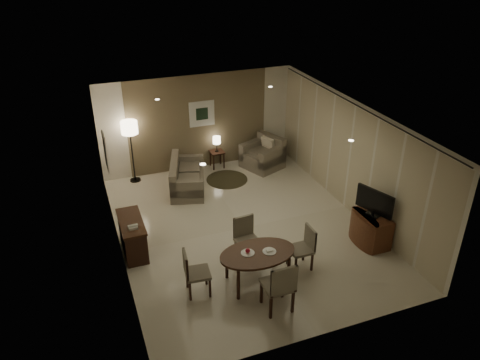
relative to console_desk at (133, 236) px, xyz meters
name	(u,v)px	position (x,y,z in m)	size (l,w,h in m)	color
room_shell	(237,168)	(2.49, 0.40, 0.98)	(5.50, 7.00, 2.70)	beige
taupe_accent	(199,122)	(2.49, 3.48, 0.98)	(3.96, 0.03, 2.70)	#746748
curtain_wall	(349,159)	(5.17, 0.00, 0.95)	(0.08, 6.70, 2.58)	beige
curtain_rod	(356,105)	(5.17, 0.00, 2.27)	(0.03, 0.03, 6.80)	black
art_back_frame	(202,114)	(2.59, 3.46, 1.23)	(0.72, 0.03, 0.72)	silver
art_back_canvas	(202,114)	(2.59, 3.44, 1.23)	(0.34, 0.01, 0.34)	black
art_left_frame	(106,152)	(-0.23, 1.20, 1.48)	(0.03, 0.60, 0.80)	silver
art_left_canvas	(106,152)	(-0.21, 1.20, 1.48)	(0.01, 0.46, 0.64)	gray
downlight_nl	(203,164)	(1.09, -1.80, 2.31)	(0.10, 0.10, 0.01)	white
downlight_nr	(351,141)	(3.89, -1.80, 2.31)	(0.10, 0.10, 0.01)	white
downlight_fl	(157,99)	(1.09, 1.80, 2.31)	(0.10, 0.10, 0.01)	white
downlight_fr	(270,87)	(3.89, 1.80, 2.31)	(0.10, 0.10, 0.01)	white
console_desk	(133,236)	(0.00, 0.00, 0.00)	(0.48, 1.20, 0.75)	#412315
telephone	(133,227)	(0.00, -0.30, 0.43)	(0.20, 0.14, 0.09)	white
tv_cabinet	(371,229)	(4.89, -1.50, -0.03)	(0.48, 0.90, 0.70)	brown
flat_tv	(375,202)	(4.87, -1.50, 0.65)	(0.06, 0.88, 0.60)	black
dining_table	(257,267)	(2.07, -1.85, -0.03)	(1.48, 0.92, 0.69)	#412315
chair_near	(277,284)	(2.13, -2.63, 0.16)	(0.51, 0.51, 1.06)	gray
chair_far	(248,241)	(2.15, -1.17, 0.10)	(0.46, 0.46, 0.95)	gray
chair_left	(198,273)	(0.92, -1.74, 0.09)	(0.45, 0.45, 0.92)	gray
chair_right	(300,249)	(3.04, -1.74, 0.08)	(0.44, 0.44, 0.90)	gray
plate_a	(248,253)	(1.89, -1.80, 0.32)	(0.26, 0.26, 0.02)	white
plate_b	(269,251)	(2.29, -1.90, 0.32)	(0.26, 0.26, 0.02)	white
fruit_apple	(248,251)	(1.89, -1.80, 0.38)	(0.09, 0.09, 0.09)	red
napkin	(269,250)	(2.29, -1.90, 0.35)	(0.12, 0.08, 0.03)	white
round_rug	(227,179)	(2.93, 2.40, -0.37)	(1.13, 1.13, 0.01)	#443E26
sofa	(187,175)	(1.80, 2.28, 0.02)	(0.84, 1.68, 0.79)	gray
armchair	(262,153)	(4.15, 2.78, 0.07)	(1.00, 0.94, 0.89)	gray
side_table	(217,159)	(2.93, 3.25, -0.13)	(0.39, 0.39, 0.49)	#321910
table_lamp	(217,143)	(2.93, 3.25, 0.37)	(0.22, 0.22, 0.50)	#FFEAC1
floor_lamp	(132,152)	(0.56, 3.23, 0.49)	(0.44, 0.44, 1.72)	#FFE5B7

